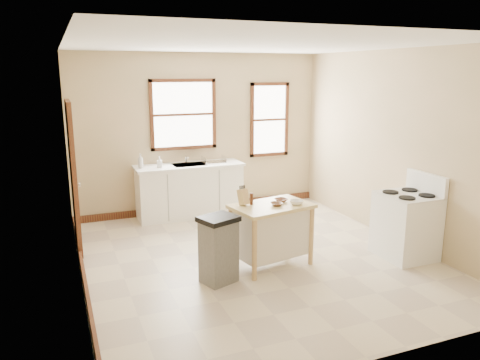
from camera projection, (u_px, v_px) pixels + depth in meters
name	position (u px, v px, depth m)	size (l,w,h in m)	color
floor	(256.00, 258.00, 6.36)	(5.00, 5.00, 0.00)	#BDAB95
ceiling	(257.00, 45.00, 5.73)	(5.00, 5.00, 0.00)	white
wall_back	(200.00, 134.00, 8.31)	(4.50, 0.04, 2.80)	tan
wall_left	(73.00, 170.00, 5.23)	(0.04, 5.00, 2.80)	tan
wall_right	(397.00, 147.00, 6.86)	(0.04, 5.00, 2.80)	tan
window_main	(183.00, 115.00, 8.10)	(1.17, 0.06, 1.22)	#3E1511
window_side	(269.00, 120.00, 8.73)	(0.77, 0.06, 1.37)	#3E1511
door_left	(74.00, 177.00, 6.50)	(0.06, 0.90, 2.10)	#3E1511
baseboard_back	(202.00, 206.00, 8.58)	(4.50, 0.04, 0.12)	#3E1511
baseboard_left	(85.00, 280.00, 5.55)	(0.04, 5.00, 0.12)	#3E1511
sink_counter	(190.00, 190.00, 8.14)	(1.86, 0.62, 0.92)	white
faucet	(186.00, 156.00, 8.18)	(0.03, 0.03, 0.22)	silver
soap_bottle_a	(140.00, 161.00, 7.69)	(0.09, 0.09, 0.24)	#B2B2B2
soap_bottle_b	(160.00, 162.00, 7.76)	(0.08, 0.08, 0.18)	#B2B2B2
dish_rack	(214.00, 160.00, 8.18)	(0.39, 0.29, 0.10)	silver
kitchen_island	(271.00, 235.00, 6.06)	(1.00, 0.64, 0.82)	#E4CF86
knife_block	(243.00, 198.00, 5.93)	(0.10, 0.10, 0.20)	#D8B871
pepper_grinder	(251.00, 199.00, 5.96)	(0.04, 0.04, 0.15)	#452212
bowl_a	(277.00, 204.00, 5.93)	(0.16, 0.16, 0.04)	brown
bowl_b	(281.00, 200.00, 6.11)	(0.16, 0.16, 0.04)	brown
bowl_c	(297.00, 202.00, 5.97)	(0.17, 0.17, 0.05)	white
trash_bin	(219.00, 250.00, 5.56)	(0.42, 0.35, 0.82)	slate
gas_stove	(407.00, 216.00, 6.30)	(0.71, 0.71, 1.15)	white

